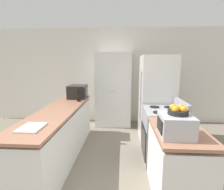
% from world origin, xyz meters
% --- Properties ---
extents(wall_back, '(7.00, 0.06, 2.60)m').
position_xyz_m(wall_back, '(0.00, 3.51, 1.30)').
color(wall_back, silver).
rests_on(wall_back, ground_plane).
extents(counter_left, '(0.60, 2.60, 0.89)m').
position_xyz_m(counter_left, '(-0.89, 1.40, 0.43)').
color(counter_left, silver).
rests_on(counter_left, ground_plane).
extents(counter_right, '(0.60, 0.98, 0.89)m').
position_xyz_m(counter_right, '(0.89, 0.59, 0.43)').
color(counter_right, silver).
rests_on(counter_right, ground_plane).
extents(pantry_cabinet, '(0.92, 0.60, 1.93)m').
position_xyz_m(pantry_cabinet, '(-0.04, 3.18, 0.96)').
color(pantry_cabinet, silver).
rests_on(pantry_cabinet, ground_plane).
extents(stove, '(0.66, 0.74, 1.05)m').
position_xyz_m(stove, '(0.91, 1.47, 0.45)').
color(stove, '#9E9EA3').
rests_on(stove, ground_plane).
extents(refrigerator, '(0.71, 0.80, 1.82)m').
position_xyz_m(refrigerator, '(0.93, 2.28, 0.91)').
color(refrigerator, white).
rests_on(refrigerator, ground_plane).
extents(microwave, '(0.39, 0.46, 0.29)m').
position_xyz_m(microwave, '(-0.81, 2.41, 1.03)').
color(microwave, black).
rests_on(microwave, counter_left).
extents(wine_bottle, '(0.08, 0.08, 0.27)m').
position_xyz_m(wine_bottle, '(-0.69, 2.04, 0.99)').
color(wine_bottle, black).
rests_on(wine_bottle, counter_left).
extents(toaster_oven, '(0.34, 0.36, 0.23)m').
position_xyz_m(toaster_oven, '(0.78, 0.41, 1.00)').
color(toaster_oven, '#B2B2B7').
rests_on(toaster_oven, counter_right).
extents(fruit_bowl, '(0.21, 0.21, 0.11)m').
position_xyz_m(fruit_bowl, '(0.80, 0.42, 1.16)').
color(fruit_bowl, black).
rests_on(fruit_bowl, toaster_oven).
extents(cutting_board, '(0.26, 0.33, 0.02)m').
position_xyz_m(cutting_board, '(-0.89, 0.51, 0.90)').
color(cutting_board, silver).
rests_on(cutting_board, counter_left).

